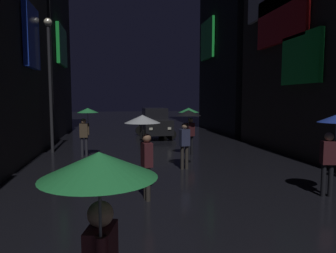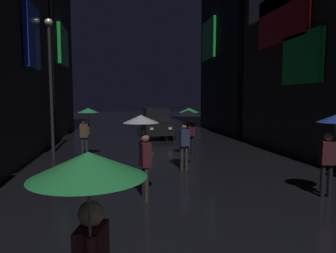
% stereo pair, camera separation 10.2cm
% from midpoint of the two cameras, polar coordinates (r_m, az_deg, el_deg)
% --- Properties ---
extents(building_right_mid, '(4.25, 8.08, 13.91)m').
position_cam_midpoint_polar(building_right_mid, '(16.75, 27.25, 20.15)').
color(building_right_mid, '#2D2826').
rests_on(building_right_mid, ground).
extents(pedestrian_midstreet_left_green, '(0.90, 0.90, 2.12)m').
position_cam_midpoint_polar(pedestrian_midstreet_left_green, '(13.43, -14.99, 1.50)').
color(pedestrian_midstreet_left_green, '#2D2D38').
rests_on(pedestrian_midstreet_left_green, ground).
extents(pedestrian_foreground_right_black, '(0.90, 0.90, 2.12)m').
position_cam_midpoint_polar(pedestrian_foreground_right_black, '(10.66, 3.89, 0.72)').
color(pedestrian_foreground_right_black, '#38332D').
rests_on(pedestrian_foreground_right_black, ground).
extents(pedestrian_near_crossing_green, '(0.90, 0.90, 2.12)m').
position_cam_midpoint_polar(pedestrian_near_crossing_green, '(13.25, 4.34, 1.61)').
color(pedestrian_near_crossing_green, black).
rests_on(pedestrian_near_crossing_green, ground).
extents(pedestrian_far_right_blue, '(0.90, 0.90, 2.12)m').
position_cam_midpoint_polar(pedestrian_far_right_blue, '(8.68, 29.20, -1.00)').
color(pedestrian_far_right_blue, black).
rests_on(pedestrian_far_right_blue, ground).
extents(pedestrian_midstreet_centre_green, '(0.90, 0.90, 2.12)m').
position_cam_midpoint_polar(pedestrian_midstreet_centre_green, '(2.53, -13.52, -14.59)').
color(pedestrian_midstreet_centre_green, black).
rests_on(pedestrian_midstreet_centre_green, ground).
extents(pedestrian_foreground_left_clear, '(0.90, 0.90, 2.12)m').
position_cam_midpoint_polar(pedestrian_foreground_left_clear, '(7.45, -4.53, -1.27)').
color(pedestrian_foreground_left_clear, '#38332D').
rests_on(pedestrian_foreground_left_clear, ground).
extents(car_distant, '(2.31, 4.18, 1.92)m').
position_cam_midpoint_polar(car_distant, '(19.57, -2.22, 0.64)').
color(car_distant, black).
rests_on(car_distant, ground).
extents(streetlamp_left_far, '(0.36, 0.36, 6.15)m').
position_cam_midpoint_polar(streetlamp_left_far, '(14.99, -21.29, 9.81)').
color(streetlamp_left_far, '#2D2D33').
rests_on(streetlamp_left_far, ground).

